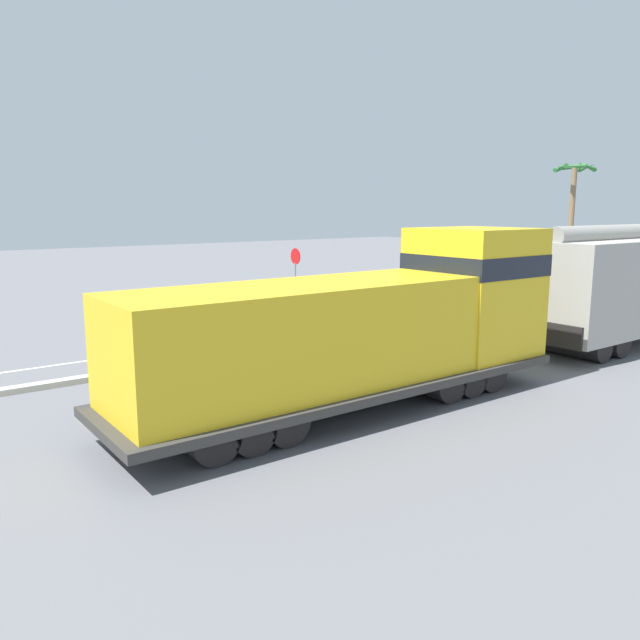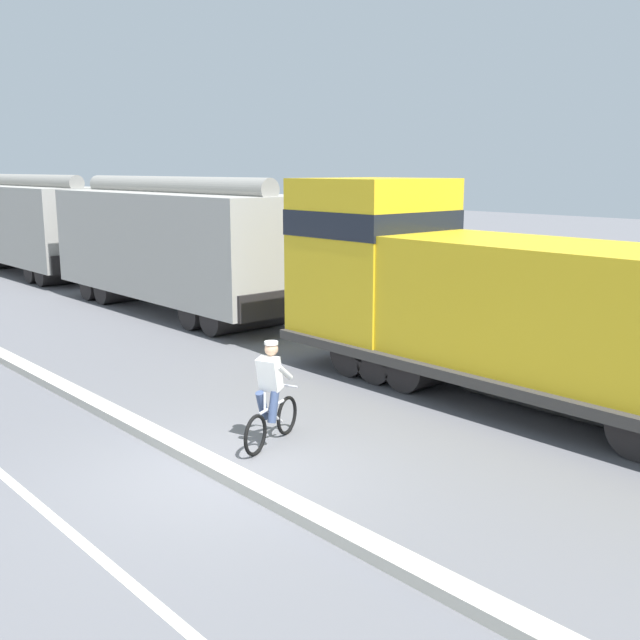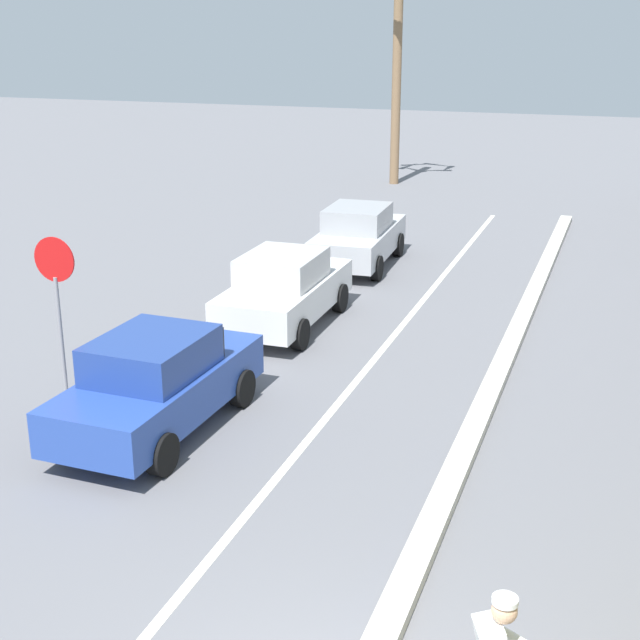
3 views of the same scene
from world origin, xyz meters
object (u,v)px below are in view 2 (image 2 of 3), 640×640
at_px(locomotive, 505,308).
at_px(hopper_car_lead, 173,246).
at_px(hopper_car_middle, 30,225).
at_px(cyclist, 271,396).

xyz_separation_m(locomotive, hopper_car_lead, (0.00, 12.16, 0.28)).
bearing_deg(hopper_car_lead, hopper_car_middle, 90.00).
bearing_deg(hopper_car_middle, locomotive, -90.00).
bearing_deg(locomotive, hopper_car_middle, 90.00).
relative_size(locomotive, cyclist, 6.77).
bearing_deg(hopper_car_middle, cyclist, -102.12).
relative_size(locomotive, hopper_car_lead, 1.10).
bearing_deg(locomotive, cyclist, 168.23).
bearing_deg(hopper_car_middle, hopper_car_lead, -90.00).
relative_size(locomotive, hopper_car_middle, 1.10).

